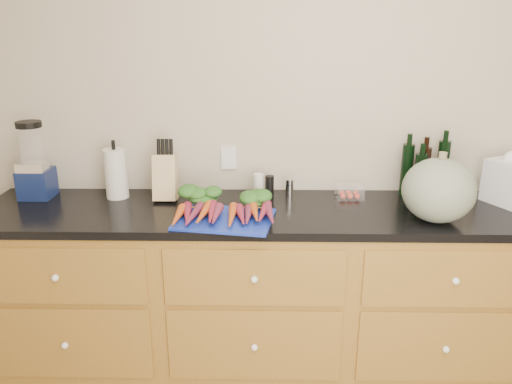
{
  "coord_description": "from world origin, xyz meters",
  "views": [
    {
      "loc": [
        -0.41,
        -1.01,
        1.8
      ],
      "look_at": [
        -0.45,
        1.2,
        1.06
      ],
      "focal_mm": 35.0,
      "sensor_mm": 36.0,
      "label": 1
    }
  ],
  "objects_px": {
    "tomato_box": "(349,192)",
    "cutting_board": "(225,219)",
    "paper_towel": "(116,174)",
    "blender_appliance": "(34,165)",
    "squash": "(439,190)",
    "carrots": "(226,209)",
    "knife_block": "(166,177)"
  },
  "relations": [
    {
      "from": "paper_towel",
      "to": "squash",
      "type": "bearing_deg",
      "value": -11.03
    },
    {
      "from": "cutting_board",
      "to": "blender_appliance",
      "type": "relative_size",
      "value": 1.09
    },
    {
      "from": "squash",
      "to": "tomato_box",
      "type": "xyz_separation_m",
      "value": [
        -0.35,
        0.32,
        -0.12
      ]
    },
    {
      "from": "carrots",
      "to": "squash",
      "type": "height_order",
      "value": "squash"
    },
    {
      "from": "cutting_board",
      "to": "knife_block",
      "type": "distance_m",
      "value": 0.46
    },
    {
      "from": "blender_appliance",
      "to": "tomato_box",
      "type": "bearing_deg",
      "value": 0.42
    },
    {
      "from": "paper_towel",
      "to": "blender_appliance",
      "type": "bearing_deg",
      "value": -179.71
    },
    {
      "from": "blender_appliance",
      "to": "tomato_box",
      "type": "distance_m",
      "value": 1.65
    },
    {
      "from": "squash",
      "to": "blender_appliance",
      "type": "xyz_separation_m",
      "value": [
        -1.99,
        0.3,
        0.03
      ]
    },
    {
      "from": "carrots",
      "to": "squash",
      "type": "bearing_deg",
      "value": -1.82
    },
    {
      "from": "squash",
      "to": "tomato_box",
      "type": "height_order",
      "value": "squash"
    },
    {
      "from": "cutting_board",
      "to": "paper_towel",
      "type": "height_order",
      "value": "paper_towel"
    },
    {
      "from": "carrots",
      "to": "paper_towel",
      "type": "height_order",
      "value": "paper_towel"
    },
    {
      "from": "cutting_board",
      "to": "knife_block",
      "type": "height_order",
      "value": "knife_block"
    },
    {
      "from": "blender_appliance",
      "to": "knife_block",
      "type": "xyz_separation_m",
      "value": [
        0.68,
        -0.02,
        -0.06
      ]
    },
    {
      "from": "paper_towel",
      "to": "carrots",
      "type": "bearing_deg",
      "value": -24.95
    },
    {
      "from": "tomato_box",
      "to": "cutting_board",
      "type": "bearing_deg",
      "value": -152.35
    },
    {
      "from": "cutting_board",
      "to": "carrots",
      "type": "height_order",
      "value": "carrots"
    },
    {
      "from": "squash",
      "to": "tomato_box",
      "type": "relative_size",
      "value": 2.37
    },
    {
      "from": "squash",
      "to": "blender_appliance",
      "type": "distance_m",
      "value": 2.01
    },
    {
      "from": "cutting_board",
      "to": "knife_block",
      "type": "xyz_separation_m",
      "value": [
        -0.33,
        0.3,
        0.11
      ]
    },
    {
      "from": "squash",
      "to": "blender_appliance",
      "type": "bearing_deg",
      "value": 171.33
    },
    {
      "from": "tomato_box",
      "to": "paper_towel",
      "type": "bearing_deg",
      "value": -179.53
    },
    {
      "from": "knife_block",
      "to": "squash",
      "type": "bearing_deg",
      "value": -12.34
    },
    {
      "from": "cutting_board",
      "to": "blender_appliance",
      "type": "distance_m",
      "value": 1.07
    },
    {
      "from": "cutting_board",
      "to": "tomato_box",
      "type": "height_order",
      "value": "tomato_box"
    },
    {
      "from": "squash",
      "to": "tomato_box",
      "type": "distance_m",
      "value": 0.48
    },
    {
      "from": "carrots",
      "to": "tomato_box",
      "type": "xyz_separation_m",
      "value": [
        0.63,
        0.28,
        -0.01
      ]
    },
    {
      "from": "cutting_board",
      "to": "knife_block",
      "type": "bearing_deg",
      "value": 137.47
    },
    {
      "from": "paper_towel",
      "to": "tomato_box",
      "type": "bearing_deg",
      "value": 0.47
    },
    {
      "from": "cutting_board",
      "to": "squash",
      "type": "distance_m",
      "value": 0.99
    },
    {
      "from": "carrots",
      "to": "knife_block",
      "type": "bearing_deg",
      "value": 142.11
    }
  ]
}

